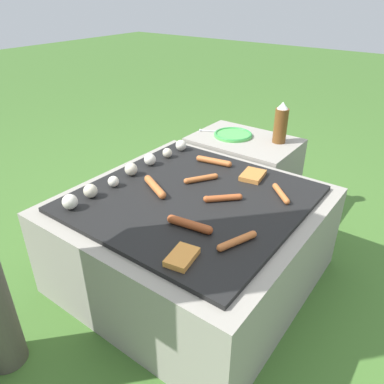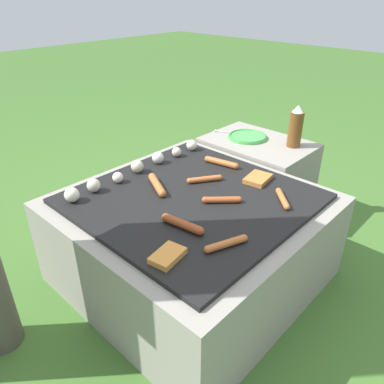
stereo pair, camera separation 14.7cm
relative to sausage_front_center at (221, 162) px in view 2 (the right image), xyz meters
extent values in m
plane|color=#3D6628|center=(-0.31, -0.10, -0.42)|extent=(14.00, 14.00, 0.00)
cube|color=gray|center=(-0.31, -0.10, -0.23)|extent=(0.94, 0.94, 0.39)
cube|color=black|center=(-0.31, -0.10, -0.02)|extent=(0.83, 0.83, 0.02)
cube|color=gray|center=(0.37, 0.04, -0.22)|extent=(0.39, 0.56, 0.41)
cylinder|color=#A34C23|center=(-0.26, -0.22, 0.00)|extent=(0.11, 0.11, 0.02)
sphere|color=#A34C23|center=(-0.22, -0.26, 0.00)|extent=(0.02, 0.02, 0.02)
sphere|color=#A34C23|center=(-0.31, -0.17, 0.00)|extent=(0.02, 0.02, 0.02)
cylinder|color=#B7602D|center=(-0.18, -0.05, 0.00)|extent=(0.12, 0.09, 0.02)
sphere|color=#B7602D|center=(-0.23, -0.02, 0.00)|extent=(0.02, 0.02, 0.02)
sphere|color=#B7602D|center=(-0.12, -0.09, 0.00)|extent=(0.02, 0.02, 0.02)
cylinder|color=#B7602D|center=(-0.47, -0.40, 0.00)|extent=(0.14, 0.07, 0.02)
sphere|color=#B7602D|center=(-0.41, -0.43, 0.00)|extent=(0.02, 0.02, 0.02)
sphere|color=#B7602D|center=(-0.53, -0.38, 0.00)|extent=(0.02, 0.02, 0.02)
cylinder|color=#93421E|center=(-0.49, -0.22, 0.00)|extent=(0.05, 0.15, 0.03)
sphere|color=#93421E|center=(-0.48, -0.30, 0.00)|extent=(0.03, 0.03, 0.03)
sphere|color=#93421E|center=(-0.50, -0.15, 0.00)|extent=(0.03, 0.03, 0.03)
cylinder|color=#B7602D|center=(-0.35, 0.05, 0.00)|extent=(0.10, 0.15, 0.03)
sphere|color=#B7602D|center=(-0.32, 0.12, 0.00)|extent=(0.03, 0.03, 0.03)
sphere|color=#B7602D|center=(-0.39, -0.02, 0.00)|extent=(0.03, 0.03, 0.03)
cylinder|color=#B7602D|center=(-0.09, -0.38, 0.00)|extent=(0.11, 0.11, 0.02)
sphere|color=#B7602D|center=(-0.05, -0.34, 0.00)|extent=(0.02, 0.02, 0.02)
sphere|color=#B7602D|center=(-0.14, -0.43, 0.00)|extent=(0.02, 0.02, 0.02)
cylinder|color=#B7602D|center=(0.00, 0.00, 0.00)|extent=(0.06, 0.15, 0.03)
sphere|color=#B7602D|center=(-0.01, 0.07, 0.00)|extent=(0.03, 0.03, 0.03)
sphere|color=#B7602D|center=(0.01, -0.07, 0.00)|extent=(0.03, 0.03, 0.03)
cube|color=#B27033|center=(-0.02, -0.21, 0.00)|extent=(0.13, 0.11, 0.02)
cube|color=#D18438|center=(-0.64, -0.31, 0.00)|extent=(0.12, 0.09, 0.02)
sphere|color=silver|center=(-0.65, 0.21, 0.01)|extent=(0.06, 0.06, 0.06)
sphere|color=beige|center=(-0.55, 0.22, 0.01)|extent=(0.06, 0.06, 0.06)
sphere|color=silver|center=(-0.43, 0.21, 0.01)|extent=(0.05, 0.05, 0.05)
sphere|color=beige|center=(-0.31, 0.23, 0.01)|extent=(0.06, 0.06, 0.06)
sphere|color=silver|center=(-0.18, 0.23, 0.01)|extent=(0.05, 0.05, 0.05)
sphere|color=beige|center=(-0.07, 0.22, 0.01)|extent=(0.05, 0.05, 0.05)
sphere|color=silver|center=(0.04, 0.22, 0.01)|extent=(0.05, 0.05, 0.05)
cylinder|color=#4CB24C|center=(0.37, 0.12, -0.01)|extent=(0.21, 0.21, 0.01)
torus|color=#338C3F|center=(0.37, 0.12, 0.00)|extent=(0.21, 0.21, 0.01)
cylinder|color=brown|center=(0.44, -0.12, 0.08)|extent=(0.07, 0.07, 0.18)
cone|color=white|center=(0.44, -0.12, 0.18)|extent=(0.06, 0.06, 0.03)
cylinder|color=silver|center=(0.36, 0.24, -0.01)|extent=(0.08, 0.15, 0.01)
cube|color=silver|center=(0.33, 0.31, -0.01)|extent=(0.03, 0.02, 0.01)
camera|label=1|loc=(-1.34, -0.87, 0.72)|focal=35.00mm
camera|label=2|loc=(-1.25, -0.98, 0.72)|focal=35.00mm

